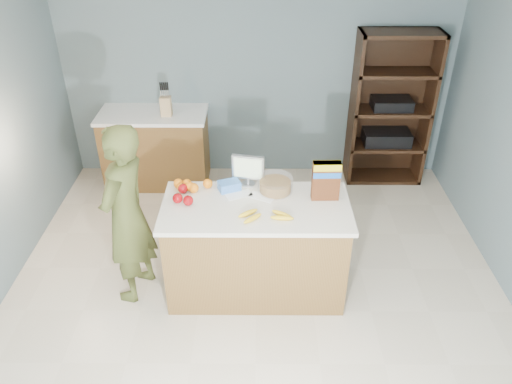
{
  "coord_description": "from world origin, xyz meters",
  "views": [
    {
      "loc": [
        0.02,
        -3.1,
        3.18
      ],
      "look_at": [
        0.0,
        0.35,
        1.0
      ],
      "focal_mm": 35.0,
      "sensor_mm": 36.0,
      "label": 1
    }
  ],
  "objects_px": {
    "shelving_unit": "(389,111)",
    "cereal_box": "(326,178)",
    "person": "(127,216)",
    "tv": "(248,169)",
    "counter_peninsula": "(256,252)"
  },
  "relations": [
    {
      "from": "shelving_unit",
      "to": "tv",
      "type": "xyz_separation_m",
      "value": [
        -1.62,
        -1.72,
        0.19
      ]
    },
    {
      "from": "shelving_unit",
      "to": "cereal_box",
      "type": "height_order",
      "value": "shelving_unit"
    },
    {
      "from": "shelving_unit",
      "to": "person",
      "type": "bearing_deg",
      "value": -141.63
    },
    {
      "from": "tv",
      "to": "cereal_box",
      "type": "relative_size",
      "value": 0.82
    },
    {
      "from": "cereal_box",
      "to": "shelving_unit",
      "type": "bearing_deg",
      "value": 63.26
    },
    {
      "from": "shelving_unit",
      "to": "cereal_box",
      "type": "distance_m",
      "value": 2.18
    },
    {
      "from": "shelving_unit",
      "to": "tv",
      "type": "distance_m",
      "value": 2.37
    },
    {
      "from": "tv",
      "to": "counter_peninsula",
      "type": "bearing_deg",
      "value": -78.15
    },
    {
      "from": "person",
      "to": "cereal_box",
      "type": "relative_size",
      "value": 4.75
    },
    {
      "from": "shelving_unit",
      "to": "cereal_box",
      "type": "bearing_deg",
      "value": -116.74
    },
    {
      "from": "counter_peninsula",
      "to": "cereal_box",
      "type": "xyz_separation_m",
      "value": [
        0.57,
        0.11,
        0.68
      ]
    },
    {
      "from": "counter_peninsula",
      "to": "person",
      "type": "xyz_separation_m",
      "value": [
        -1.07,
        -0.03,
        0.4
      ]
    },
    {
      "from": "counter_peninsula",
      "to": "shelving_unit",
      "type": "xyz_separation_m",
      "value": [
        1.55,
        2.05,
        0.45
      ]
    },
    {
      "from": "person",
      "to": "cereal_box",
      "type": "distance_m",
      "value": 1.68
    },
    {
      "from": "shelving_unit",
      "to": "tv",
      "type": "relative_size",
      "value": 6.38
    }
  ]
}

